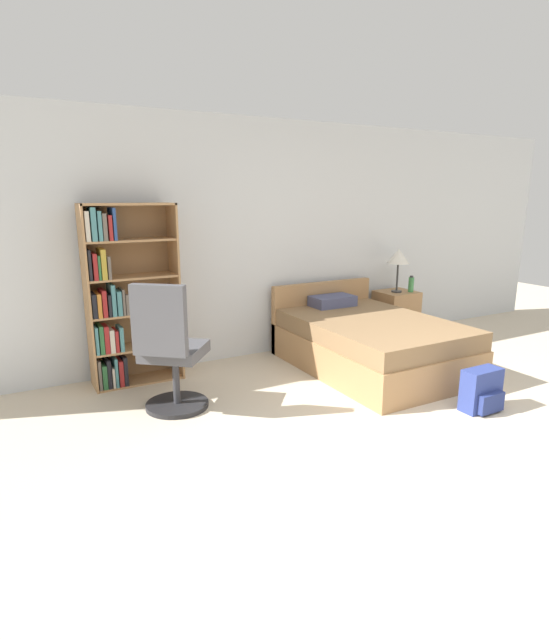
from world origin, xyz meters
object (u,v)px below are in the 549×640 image
office_chair (170,353)px  nightstand (395,315)px  bed (368,342)px  backpack_blue (482,391)px  table_lamp (399,257)px  water_bottle (411,284)px  bookshelf (120,299)px

office_chair → nightstand: size_ratio=1.84×
bed → nightstand: bearing=34.9°
office_chair → backpack_blue: bearing=-28.0°
table_lamp → backpack_blue: (-0.84, -2.04, -0.88)m
bed → water_bottle: (1.16, 0.61, 0.43)m
backpack_blue → office_chair: bearing=152.0°
table_lamp → backpack_blue: size_ratio=1.48×
office_chair → water_bottle: (3.34, 0.72, 0.19)m
bookshelf → nightstand: 3.45m
backpack_blue → bed: bearing=96.4°
bookshelf → bed: bearing=-17.8°
office_chair → nightstand: bearing=14.5°
bed → bookshelf: bearing=162.2°
bed → table_lamp: bearing=34.6°
water_bottle → office_chair: bearing=-167.8°
bookshelf → office_chair: bookshelf is taller
bed → office_chair: 2.19m
bed → office_chair: bearing=-177.1°
water_bottle → backpack_blue: size_ratio=0.56×
bed → table_lamp: (0.99, 0.69, 0.77)m
office_chair → table_lamp: table_lamp is taller
bookshelf → water_bottle: size_ratio=8.41×
bookshelf → office_chair: (0.20, -0.87, -0.32)m
office_chair → table_lamp: (3.17, 0.80, 0.53)m
bed → nightstand: bed is taller
office_chair → water_bottle: size_ratio=5.50×
bookshelf → bed: size_ratio=0.89×
office_chair → table_lamp: size_ratio=2.08×
bed → backpack_blue: size_ratio=5.30×
office_chair → backpack_blue: 2.66m
water_bottle → backpack_blue: bearing=-117.2°
nightstand → office_chair: bearing=-165.5°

